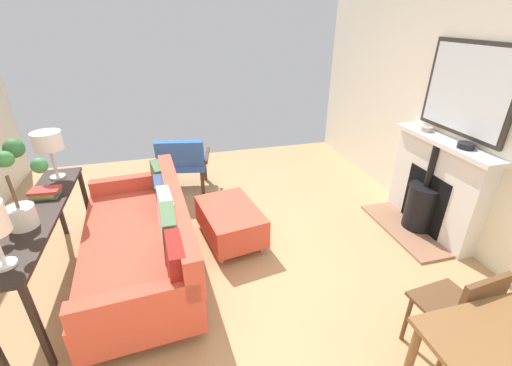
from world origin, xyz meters
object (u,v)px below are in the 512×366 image
at_px(fireplace, 431,192).
at_px(potted_plant, 8,183).
at_px(mantel_bowl_near, 427,129).
at_px(book_stack, 45,193).
at_px(dining_chair_near_fireplace, 461,309).
at_px(mantel_bowl_far, 466,145).
at_px(armchair_accent, 183,160).
at_px(table_lamp_near_end, 48,143).
at_px(sofa, 145,240).
at_px(ottoman, 230,221).
at_px(console_table, 41,222).

relative_size(fireplace, potted_plant, 1.94).
xyz_separation_m(mantel_bowl_near, book_stack, (3.82, -0.02, -0.28)).
relative_size(mantel_bowl_near, dining_chair_near_fireplace, 0.15).
distance_m(mantel_bowl_near, mantel_bowl_far, 0.54).
xyz_separation_m(armchair_accent, dining_chair_near_fireplace, (-1.59, 3.06, 0.03)).
distance_m(table_lamp_near_end, potted_plant, 0.88).
bearing_deg(table_lamp_near_end, sofa, 139.38).
relative_size(mantel_bowl_far, sofa, 0.07).
bearing_deg(book_stack, mantel_bowl_near, 179.65).
height_order(mantel_bowl_far, sofa, mantel_bowl_far).
bearing_deg(ottoman, armchair_accent, -72.76).
bearing_deg(mantel_bowl_near, book_stack, -0.35).
bearing_deg(fireplace, armchair_accent, -31.80).
height_order(ottoman, book_stack, book_stack).
height_order(fireplace, console_table, fireplace).
bearing_deg(book_stack, table_lamp_near_end, -90.89).
bearing_deg(fireplace, mantel_bowl_far, 94.02).
bearing_deg(console_table, fireplace, 179.28).
height_order(console_table, table_lamp_near_end, table_lamp_near_end).
bearing_deg(mantel_bowl_near, mantel_bowl_far, 90.00).
bearing_deg(fireplace, table_lamp_near_end, -10.65).
bearing_deg(dining_chair_near_fireplace, ottoman, -56.35).
xyz_separation_m(fireplace, book_stack, (3.81, -0.32, 0.34)).
relative_size(mantel_bowl_far, ottoman, 0.17).
relative_size(console_table, dining_chair_near_fireplace, 2.16).
bearing_deg(sofa, mantel_bowl_far, 174.54).
bearing_deg(table_lamp_near_end, mantel_bowl_near, 173.79).
bearing_deg(dining_chair_near_fireplace, table_lamp_near_end, -37.73).
bearing_deg(armchair_accent, sofa, 73.60).
xyz_separation_m(mantel_bowl_near, table_lamp_near_end, (3.82, -0.42, 0.05)).
distance_m(armchair_accent, potted_plant, 2.27).
bearing_deg(ottoman, table_lamp_near_end, -13.41).
bearing_deg(dining_chair_near_fireplace, sofa, -36.56).
bearing_deg(book_stack, potted_plant, 87.46).
height_order(armchair_accent, book_stack, book_stack).
xyz_separation_m(fireplace, armchair_accent, (2.57, -1.60, 0.00)).
xyz_separation_m(ottoman, potted_plant, (1.65, 0.49, 0.90)).
xyz_separation_m(table_lamp_near_end, dining_chair_near_fireplace, (-2.81, 2.18, -0.64)).
xyz_separation_m(fireplace, dining_chair_near_fireplace, (0.99, 1.46, 0.03)).
bearing_deg(ottoman, sofa, 18.11).
relative_size(console_table, table_lamp_near_end, 3.82).
bearing_deg(fireplace, book_stack, -4.84).
distance_m(mantel_bowl_far, dining_chair_near_fireplace, 1.69).
bearing_deg(potted_plant, fireplace, -177.54).
distance_m(console_table, book_stack, 0.30).
relative_size(armchair_accent, console_table, 0.45).
bearing_deg(mantel_bowl_far, table_lamp_near_end, -14.04).
bearing_deg(sofa, potted_plant, 15.03).
distance_m(fireplace, mantel_bowl_far, 0.67).
bearing_deg(armchair_accent, book_stack, 45.87).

